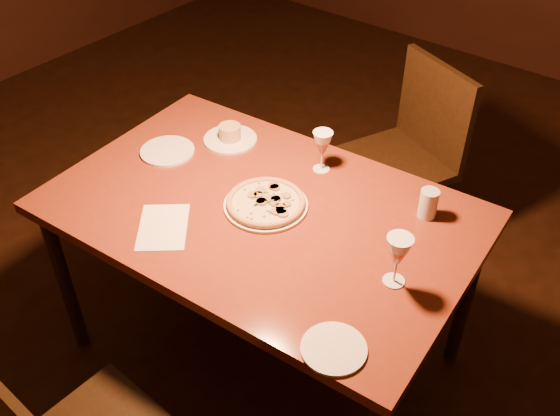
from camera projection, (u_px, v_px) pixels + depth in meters
The scene contains 11 objects.
floor at pixel (213, 357), 2.73m from camera, with size 7.00×7.00×0.00m, color black.
dining_table at pixel (262, 222), 2.29m from camera, with size 1.59×1.09×0.81m.
chair_far at pixel (405, 153), 2.98m from camera, with size 0.62×0.62×0.98m.
pizza_plate at pixel (266, 203), 2.24m from camera, with size 0.30×0.30×0.03m.
ramekin_saucer at pixel (230, 136), 2.57m from camera, with size 0.22×0.22×0.07m.
wine_glass_far at pixel (322, 151), 2.37m from camera, with size 0.08×0.08×0.17m, color #AE5748, non-canonical shape.
wine_glass_right at pixel (397, 260), 1.90m from camera, with size 0.08×0.08×0.18m, color #AE5748, non-canonical shape.
water_tumbler at pixel (428, 204), 2.18m from camera, with size 0.07×0.07×0.11m, color silver.
side_plate_left at pixel (167, 151), 2.52m from camera, with size 0.22×0.22×0.01m, color white.
side_plate_near at pixel (334, 349), 1.75m from camera, with size 0.19×0.19×0.01m, color white.
menu_card at pixel (163, 227), 2.16m from camera, with size 0.17×0.24×0.00m, color white.
Camera 1 is at (1.28, -1.15, 2.24)m, focal length 40.00 mm.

